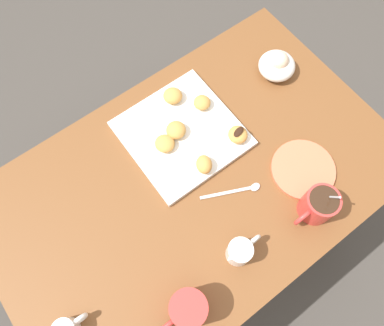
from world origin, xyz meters
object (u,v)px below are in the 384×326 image
Objects in this scene: coffee_mug_red_left at (318,205)px; beignet_2 at (204,164)px; pastry_plate_square at (182,133)px; beignet_1 at (165,144)px; dining_table at (194,196)px; cream_pitcher_white at (240,251)px; beignet_0 at (238,135)px; beignet_5 at (173,96)px; ice_cream_bowl at (277,65)px; beignet_3 at (176,130)px; beignet_4 at (202,103)px; coffee_mug_red_right at (188,309)px; saucer_coral_left at (303,169)px.

beignet_2 is (0.16, -0.26, -0.01)m from coffee_mug_red_left.
beignet_2 is at bearing 83.41° from pastry_plate_square.
dining_table is at bearing 92.55° from beignet_1.
pastry_plate_square is 2.87× the size of cream_pitcher_white.
coffee_mug_red_left is 0.42m from beignet_1.
beignet_1 is 1.06× the size of beignet_2.
beignet_0 is 0.22m from beignet_5.
beignet_5 is (-0.06, -0.22, -0.00)m from beignet_2.
ice_cream_bowl is 2.00× the size of beignet_0.
beignet_4 is (-0.11, -0.03, -0.00)m from beignet_3.
beignet_3 is at bearing -163.64° from beignet_1.
coffee_mug_red_left is (-0.14, 0.38, 0.04)m from pastry_plate_square.
beignet_5 reaches higher than beignet_0.
beignet_3 reaches higher than beignet_5.
beignet_3 is at bearing -106.75° from dining_table.
dining_table is 0.28m from beignet_4.
dining_table is 8.68× the size of coffee_mug_red_right.
beignet_2 is (0.01, 0.12, 0.03)m from pastry_plate_square.
beignet_5 is at bearing -71.02° from beignet_0.
beignet_1 is 1.01× the size of beignet_5.
coffee_mug_red_right reaches higher than beignet_1.
pastry_plate_square is 0.41m from coffee_mug_red_left.
coffee_mug_red_left is at bearing -180.00° from coffee_mug_red_right.
beignet_2 is at bearing 75.54° from beignet_5.
beignet_5 is at bearing -17.68° from ice_cream_bowl.
ice_cream_bowl reaches higher than beignet_0.
beignet_3 is (0.16, -0.39, -0.02)m from coffee_mug_red_left.
cream_pitcher_white is at bearing 51.38° from beignet_0.
beignet_5 is at bearing -120.91° from beignet_3.
dining_table is at bearing -30.36° from saucer_coral_left.
beignet_0 is 0.99× the size of beignet_1.
beignet_0 is (0.24, 0.11, -0.00)m from ice_cream_bowl.
coffee_mug_red_left is at bearing 110.65° from pastry_plate_square.
pastry_plate_square is 5.45× the size of beignet_1.
coffee_mug_red_left reaches higher than cream_pitcher_white.
pastry_plate_square is 0.35m from ice_cream_bowl.
saucer_coral_left is 0.41m from beignet_5.
pastry_plate_square is 0.11m from beignet_5.
cream_pitcher_white is at bearing 82.98° from dining_table.
dining_table is at bearing 47.61° from beignet_4.
cream_pitcher_white is 2.18× the size of beignet_4.
beignet_0 is 0.99× the size of beignet_3.
pastry_plate_square is at bearing -42.50° from beignet_0.
ice_cream_bowl reaches higher than cream_pitcher_white.
dining_table is 21.04× the size of beignet_2.
coffee_mug_red_left reaches higher than pastry_plate_square.
beignet_2 is (0.13, 0.02, 0.00)m from beignet_0.
saucer_coral_left is at bearing 62.03° from ice_cream_bowl.
beignet_1 is at bearing -46.50° from saucer_coral_left.
cream_pitcher_white reaches higher than saucer_coral_left.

